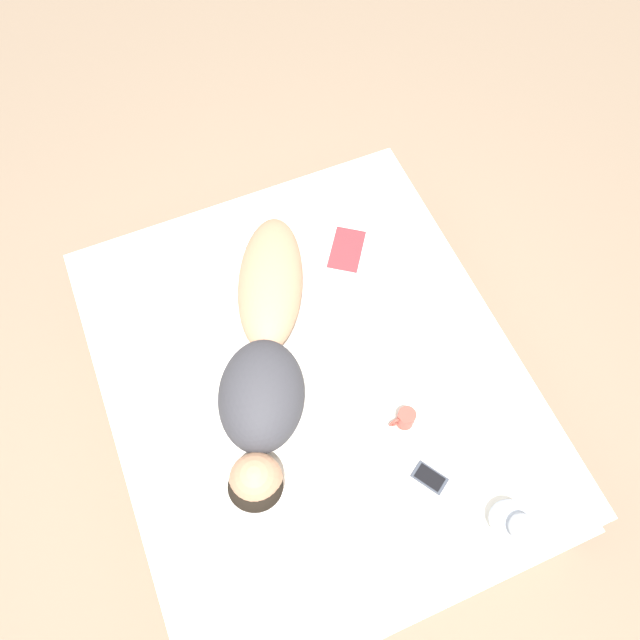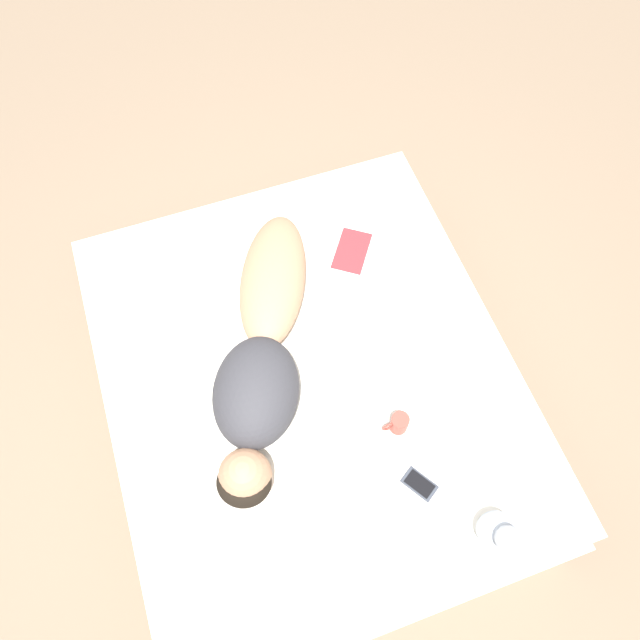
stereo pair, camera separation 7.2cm
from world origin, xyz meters
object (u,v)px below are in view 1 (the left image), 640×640
Objects in this scene: coffee_mug at (405,418)px; cell_phone at (430,478)px; person at (264,363)px; open_magazine at (369,254)px.

coffee_mug is 0.24m from cell_phone.
coffee_mug is (-0.43, 0.41, -0.05)m from person.
open_magazine is at bearing -104.80° from coffee_mug.
open_magazine is 0.80m from coffee_mug.
person is at bearing -43.71° from coffee_mug.
person is 2.38× the size of open_magazine.
cell_phone is at bearing 88.17° from coffee_mug.
coffee_mug is at bearing 160.47° from person.
coffee_mug is 0.72× the size of cell_phone.
cell_phone is at bearing 113.60° from open_magazine.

